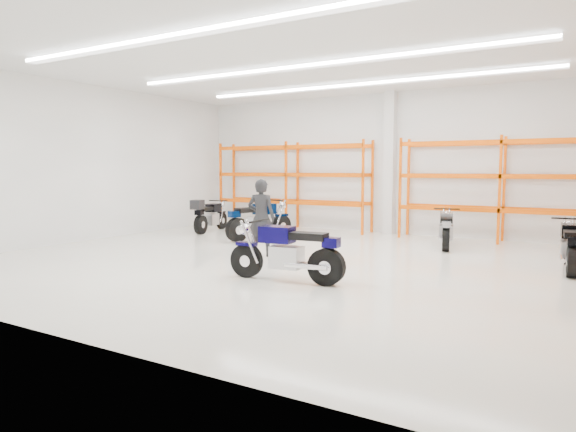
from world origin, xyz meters
The scene contains 11 objects.
ground centered at (0.00, 0.00, 0.00)m, with size 14.00×14.00×0.00m, color silver.
room_shell centered at (0.00, 0.03, 3.28)m, with size 14.02×12.02×4.51m.
motorcycle_main centered at (0.85, -1.85, 0.53)m, with size 2.30×0.76×1.13m.
motorcycle_back_a centered at (-5.21, 3.16, 0.53)m, with size 0.81×2.14×1.10m.
motorcycle_back_b centered at (-2.87, 2.53, 0.54)m, with size 1.05×2.29×1.16m.
motorcycle_back_c centered at (2.31, 3.76, 0.47)m, with size 0.77×2.02×1.00m.
motorcycle_back_d centered at (5.25, 1.87, 0.49)m, with size 0.71×2.13×1.05m.
standing_man centered at (-1.19, 0.24, 0.92)m, with size 0.67×0.44×1.84m, color black.
structural_column centered at (0.00, 5.82, 2.25)m, with size 0.32×0.32×4.50m, color white.
pallet_racking_back_left centered at (-3.40, 5.48, 1.79)m, with size 5.67×0.87×3.00m.
pallet_racking_back_right centered at (3.40, 5.48, 1.79)m, with size 5.67×0.87×3.00m.
Camera 1 is at (5.57, -9.89, 2.10)m, focal length 32.00 mm.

